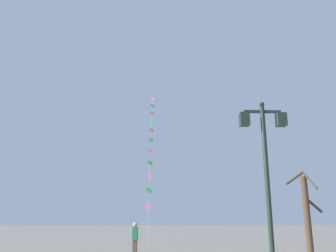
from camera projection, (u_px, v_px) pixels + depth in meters
name	position (u px, v px, depth m)	size (l,w,h in m)	color
ground_plane	(174.00, 252.00, 20.46)	(160.00, 160.00, 0.00)	gray
twin_lantern_lamp_post	(265.00, 156.00, 10.26)	(1.40, 0.28, 5.33)	#1E2D23
kite_train	(151.00, 147.00, 26.29)	(0.43, 13.13, 13.24)	brown
kite_flyer	(135.00, 240.00, 16.66)	(0.26, 0.61, 1.71)	brown
bare_tree	(307.00, 213.00, 17.34)	(2.06, 1.79, 4.23)	#4C3826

